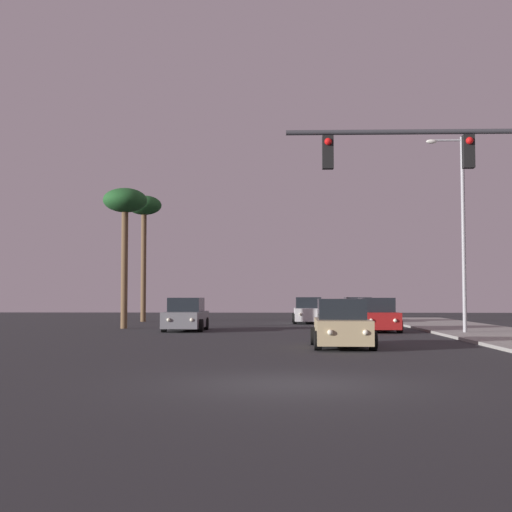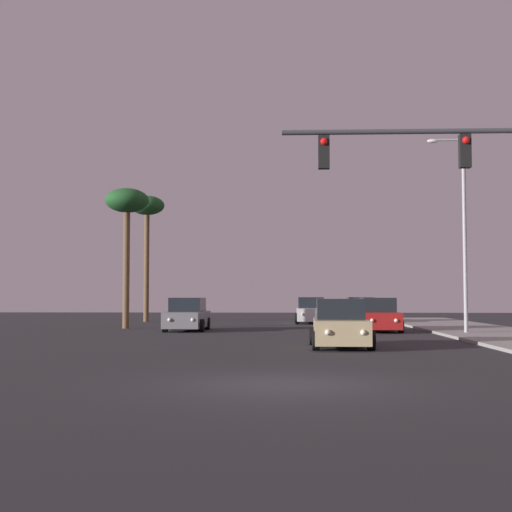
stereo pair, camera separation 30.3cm
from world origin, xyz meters
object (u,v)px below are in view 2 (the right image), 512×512
at_px(car_silver, 360,311).
at_px(car_tan, 340,325).
at_px(car_grey, 187,316).
at_px(palm_tree_mid, 127,207).
at_px(traffic_light_mast, 482,185).
at_px(car_red, 378,316).
at_px(palm_tree_far, 147,212).
at_px(car_white, 311,311).
at_px(street_lamp, 462,223).

height_order(car_silver, car_tan, same).
xyz_separation_m(car_grey, palm_tree_mid, (-3.69, 2.42, 5.87)).
relative_size(car_silver, car_grey, 0.99).
xyz_separation_m(traffic_light_mast, palm_tree_mid, (-13.97, 19.40, 1.89)).
bearing_deg(car_red, car_tan, 76.17).
distance_m(car_red, traffic_light_mast, 16.96).
bearing_deg(palm_tree_far, car_red, -42.44).
bearing_deg(car_white, traffic_light_mast, 98.17).
bearing_deg(palm_tree_mid, street_lamp, -18.82).
height_order(car_tan, palm_tree_far, palm_tree_far).
height_order(traffic_light_mast, palm_tree_mid, palm_tree_mid).
height_order(car_white, traffic_light_mast, traffic_light_mast).
relative_size(car_tan, traffic_light_mast, 0.57).
bearing_deg(car_grey, car_white, -121.21).
bearing_deg(traffic_light_mast, palm_tree_mid, 125.76).
height_order(car_white, car_grey, same).
xyz_separation_m(car_white, palm_tree_far, (-11.19, 2.33, 6.77)).
xyz_separation_m(car_red, street_lamp, (3.49, -2.79, 4.36)).
relative_size(car_red, car_white, 1.00).
height_order(car_silver, street_lamp, street_lamp).
bearing_deg(street_lamp, car_tan, -127.59).
xyz_separation_m(car_red, traffic_light_mast, (0.68, -16.47, 3.98)).
height_order(palm_tree_mid, palm_tree_far, palm_tree_far).
bearing_deg(palm_tree_mid, palm_tree_far, 94.88).
xyz_separation_m(car_silver, street_lamp, (3.25, -13.36, 4.36)).
height_order(car_silver, car_red, same).
relative_size(car_silver, car_red, 1.00).
bearing_deg(car_red, street_lamp, 141.52).
relative_size(car_white, car_tan, 1.00).
distance_m(traffic_light_mast, palm_tree_mid, 23.98).
bearing_deg(palm_tree_mid, traffic_light_mast, -54.24).
distance_m(car_white, palm_tree_mid, 14.14).
height_order(car_red, car_tan, same).
relative_size(car_white, palm_tree_far, 0.50).
xyz_separation_m(car_tan, palm_tree_mid, (-10.59, 13.75, 5.87)).
distance_m(street_lamp, palm_tree_mid, 17.78).
bearing_deg(car_white, palm_tree_far, -11.26).
bearing_deg(car_tan, palm_tree_far, -62.77).
height_order(car_tan, street_lamp, street_lamp).
bearing_deg(car_silver, street_lamp, 103.84).
relative_size(car_red, car_grey, 0.99).
distance_m(car_silver, palm_tree_far, 16.06).
bearing_deg(traffic_light_mast, palm_tree_far, 116.76).
xyz_separation_m(street_lamp, palm_tree_mid, (-16.77, 5.72, 1.52)).
xyz_separation_m(car_silver, palm_tree_far, (-14.38, 2.35, 6.77)).
xyz_separation_m(car_red, palm_tree_mid, (-13.28, 2.93, 5.87)).
xyz_separation_m(car_silver, palm_tree_mid, (-13.52, -7.65, 5.87)).
relative_size(traffic_light_mast, street_lamp, 0.85).
relative_size(car_silver, street_lamp, 0.48).
bearing_deg(street_lamp, traffic_light_mast, -101.58).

